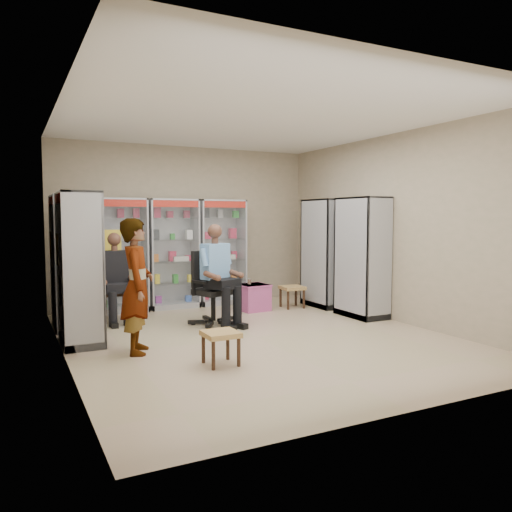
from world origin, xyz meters
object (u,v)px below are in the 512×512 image
cabinet_back_right (221,252)px  office_chair (213,288)px  seated_shopkeeper (214,278)px  standing_man (137,286)px  cabinet_back_mid (173,254)px  cabinet_right_far (325,253)px  cabinet_right_near (362,257)px  cabinet_back_left (120,255)px  pink_trunk (253,297)px  cabinet_left_near (80,269)px  cabinet_left_far (70,262)px  woven_stool_b (221,348)px  wooden_chair (115,292)px  woven_stool_a (292,297)px

cabinet_back_right → office_chair: cabinet_back_right is taller
seated_shopkeeper → standing_man: (-1.43, -1.06, 0.10)m
cabinet_back_mid → cabinet_right_far: size_ratio=1.00×
cabinet_back_mid → office_chair: cabinet_back_mid is taller
cabinet_right_far → cabinet_right_near: bearing=-180.0°
cabinet_back_right → cabinet_right_near: 2.76m
cabinet_back_mid → cabinet_back_right: 0.95m
office_chair → cabinet_back_left: bearing=103.8°
cabinet_back_left → pink_trunk: bearing=-23.4°
cabinet_right_near → cabinet_left_near: bearing=87.4°
cabinet_left_far → cabinet_back_mid: bearing=116.3°
seated_shopkeeper → woven_stool_b: (-0.71, -1.98, -0.54)m
woven_stool_b → cabinet_back_left: bearing=95.5°
cabinet_back_right → pink_trunk: size_ratio=4.09×
wooden_chair → pink_trunk: size_ratio=1.92×
wooden_chair → pink_trunk: wooden_chair is taller
cabinet_back_mid → cabinet_right_near: same height
office_chair → standing_man: (-1.43, -1.11, 0.25)m
cabinet_left_near → pink_trunk: size_ratio=4.09×
woven_stool_a → office_chair: bearing=-159.3°
cabinet_back_mid → pink_trunk: cabinet_back_mid is taller
cabinet_right_near → office_chair: cabinet_right_near is taller
cabinet_left_far → wooden_chair: bearing=106.4°
cabinet_left_near → woven_stool_a: 4.06m
wooden_chair → woven_stool_a: (3.16, -0.27, -0.27)m
cabinet_back_left → cabinet_back_mid: bearing=0.0°
cabinet_right_near → seated_shopkeeper: bearing=78.8°
office_chair → woven_stool_a: (1.84, 0.69, -0.38)m
cabinet_right_near → cabinet_back_right: bearing=36.2°
cabinet_left_far → woven_stool_a: size_ratio=5.00×
woven_stool_b → standing_man: standing_man is taller
pink_trunk → woven_stool_a: pink_trunk is taller
woven_stool_a → cabinet_right_near: bearing=-63.3°
cabinet_back_right → cabinet_left_far: 2.98m
wooden_chair → standing_man: 2.10m
cabinet_back_left → woven_stool_b: (0.36, -3.72, -0.81)m
cabinet_back_mid → cabinet_right_near: bearing=-40.8°
office_chair → woven_stool_a: size_ratio=2.87×
cabinet_back_right → cabinet_right_far: (1.63, -1.13, 0.00)m
woven_stool_a → woven_stool_b: woven_stool_a is taller
pink_trunk → standing_man: 3.18m
wooden_chair → office_chair: bearing=-36.1°
cabinet_left_near → office_chair: cabinet_left_near is taller
pink_trunk → office_chair: bearing=-144.5°
cabinet_back_left → woven_stool_a: bearing=-18.9°
cabinet_right_near → seated_shopkeeper: 2.52m
cabinet_left_near → wooden_chair: size_ratio=2.13×
cabinet_left_far → woven_stool_b: bearing=24.8°
cabinet_right_far → cabinet_right_near: (0.00, -1.10, 0.00)m
cabinet_back_mid → wooden_chair: (-1.20, -0.73, -0.53)m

